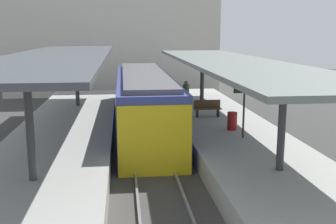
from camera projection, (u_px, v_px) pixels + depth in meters
name	position (u px, v px, depth m)	size (l,w,h in m)	color
ground_plane	(150.00, 158.00, 17.30)	(80.00, 80.00, 0.00)	#383835
platform_left	(59.00, 149.00, 16.78)	(4.40, 28.00, 1.00)	#9E9E99
platform_right	(236.00, 144.00, 17.63)	(4.40, 28.00, 1.00)	#9E9E99
track_ballast	(150.00, 155.00, 17.28)	(3.20, 28.00, 0.20)	#423F3D
rail_near_side	(133.00, 152.00, 17.17)	(0.08, 28.00, 0.14)	slate
rail_far_side	(166.00, 151.00, 17.33)	(0.08, 28.00, 0.14)	slate
commuter_train	(144.00, 103.00, 20.73)	(2.78, 13.50, 3.10)	#38428C
canopy_left	(59.00, 57.00, 17.41)	(4.18, 21.00, 3.39)	#333335
canopy_right	(230.00, 63.00, 18.32)	(4.18, 21.00, 3.06)	#333335
platform_bench	(207.00, 108.00, 20.82)	(1.40, 0.41, 0.86)	black
platform_sign	(244.00, 99.00, 16.32)	(0.90, 0.08, 2.21)	#262628
litter_bin	(232.00, 121.00, 17.99)	(0.44, 0.44, 0.80)	maroon
passenger_near_bench	(186.00, 95.00, 22.24)	(0.36, 0.36, 1.70)	#998460
station_building_backdrop	(113.00, 30.00, 35.52)	(18.00, 6.00, 11.00)	beige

